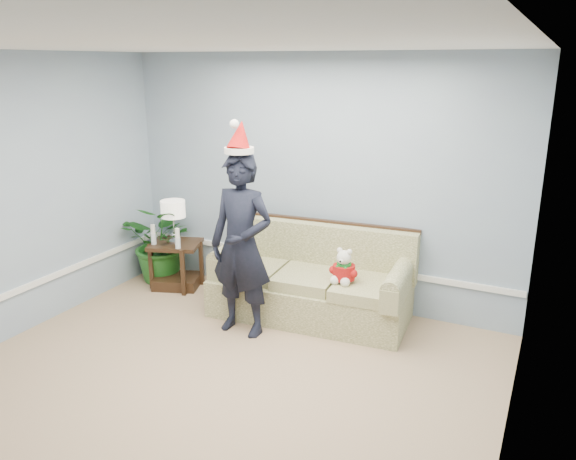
% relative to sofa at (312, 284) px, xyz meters
% --- Properties ---
extents(room_shell, '(4.54, 5.04, 2.74)m').
position_rel_sofa_xyz_m(room_shell, '(-0.17, -2.07, 1.01)').
color(room_shell, '#9F8166').
rests_on(room_shell, ground).
extents(wainscot_trim, '(4.49, 4.99, 0.06)m').
position_rel_sofa_xyz_m(wainscot_trim, '(-1.35, -0.89, 0.11)').
color(wainscot_trim, white).
rests_on(wainscot_trim, room_shell).
extents(sofa, '(2.11, 1.03, 0.96)m').
position_rel_sofa_xyz_m(sofa, '(0.00, 0.00, 0.00)').
color(sofa, brown).
rests_on(sofa, room_shell).
extents(side_table, '(0.70, 0.64, 0.55)m').
position_rel_sofa_xyz_m(side_table, '(-1.76, -0.01, -0.12)').
color(side_table, '#331E12').
rests_on(side_table, room_shell).
extents(table_lamp, '(0.28, 0.28, 0.51)m').
position_rel_sofa_xyz_m(table_lamp, '(-1.77, -0.00, 0.60)').
color(table_lamp, silver).
rests_on(table_lamp, side_table).
extents(candle_pair, '(0.41, 0.06, 0.24)m').
position_rel_sofa_xyz_m(candle_pair, '(-1.77, -0.17, 0.32)').
color(candle_pair, silver).
rests_on(candle_pair, side_table).
extents(houseplant, '(0.93, 0.82, 0.98)m').
position_rel_sofa_xyz_m(houseplant, '(-2.02, 0.08, 0.15)').
color(houseplant, '#1E5C1D').
rests_on(houseplant, room_shell).
extents(man, '(0.66, 0.44, 1.80)m').
position_rel_sofa_xyz_m(man, '(-0.46, -0.66, 0.56)').
color(man, black).
rests_on(man, room_shell).
extents(santa_hat, '(0.29, 0.32, 0.32)m').
position_rel_sofa_xyz_m(santa_hat, '(-0.46, -0.65, 1.59)').
color(santa_hat, silver).
rests_on(santa_hat, man).
extents(teddy_bear, '(0.23, 0.26, 0.36)m').
position_rel_sofa_xyz_m(teddy_bear, '(0.42, -0.19, 0.29)').
color(teddy_bear, silver).
rests_on(teddy_bear, sofa).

